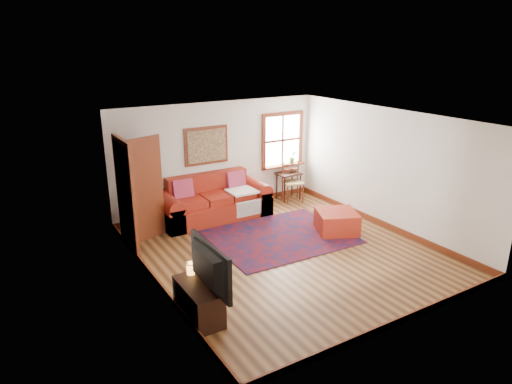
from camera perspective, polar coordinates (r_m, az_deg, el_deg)
ground at (r=8.64m, az=3.71°, el=-7.44°), size 5.50×5.50×0.00m
room_envelope at (r=8.08m, az=3.88°, el=3.21°), size 5.04×5.54×2.52m
window at (r=11.29m, az=3.49°, el=5.80°), size 1.18×0.20×1.38m
doorway at (r=8.88m, az=-14.71°, el=0.11°), size 0.89×1.08×2.14m
framed_artwork at (r=10.24m, az=-6.22°, el=5.79°), size 1.05×0.07×0.85m
persian_rug at (r=9.24m, az=3.02°, el=-5.58°), size 2.75×2.23×0.02m
red_leather_sofa at (r=10.17m, az=-5.32°, el=-1.51°), size 2.45×1.01×0.96m
red_ottoman at (r=9.54m, az=10.04°, el=-3.69°), size 1.04×1.04×0.45m
side_table at (r=11.27m, az=4.10°, el=1.81°), size 0.57×0.43×0.68m
ladder_back_chair at (r=11.17m, az=4.54°, el=1.49°), size 0.55×0.54×0.98m
media_cabinet at (r=6.67m, az=-7.20°, el=-13.42°), size 0.42×0.93×0.51m
television at (r=6.28m, az=-6.71°, el=-9.39°), size 0.15×1.16×0.67m
candle_hurricane at (r=6.81m, az=-8.19°, el=-9.47°), size 0.12×0.12×0.18m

